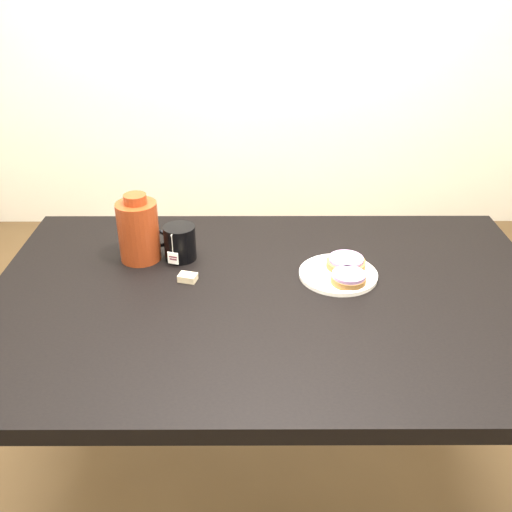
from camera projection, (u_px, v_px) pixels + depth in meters
name	position (u px, v px, depth m)	size (l,w,h in m)	color
ground_plane	(268.00, 497.00, 1.76)	(4.00, 4.00, 0.00)	brown
table	(271.00, 320.00, 1.44)	(1.40, 0.90, 0.75)	black
plate	(338.00, 274.00, 1.47)	(0.20, 0.20, 0.01)	white
bagel_back	(346.00, 262.00, 1.49)	(0.12, 0.12, 0.03)	brown
bagel_front	(349.00, 278.00, 1.41)	(0.12, 0.12, 0.03)	brown
mug	(179.00, 242.00, 1.53)	(0.14, 0.11, 0.10)	black
teabag_pouch	(188.00, 278.00, 1.45)	(0.04, 0.03, 0.02)	#C6B793
bagel_package	(138.00, 230.00, 1.51)	(0.12, 0.12, 0.19)	#5B1C0C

